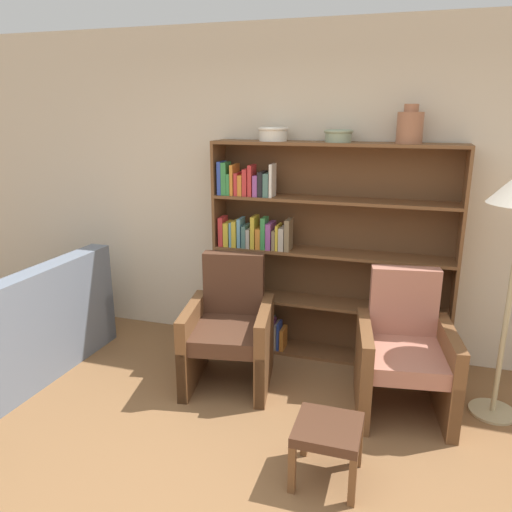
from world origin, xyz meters
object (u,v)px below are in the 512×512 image
at_px(bowl_olive, 338,135).
at_px(armchair_leather, 229,330).
at_px(vase_tall, 410,126).
at_px(armchair_cushioned, 404,353).
at_px(bookshelf, 307,255).
at_px(bowl_terracotta, 273,133).
at_px(footstool, 328,435).
at_px(couch, 19,333).

height_order(bowl_olive, armchair_leather, bowl_olive).
xyz_separation_m(vase_tall, armchair_cushioned, (0.10, -0.65, -1.52)).
bearing_deg(vase_tall, armchair_cushioned, -81.56).
bearing_deg(bookshelf, bowl_terracotta, -176.97).
distance_m(bookshelf, bowl_olive, 1.02).
height_order(vase_tall, armchair_leather, vase_tall).
bearing_deg(bowl_terracotta, vase_tall, 0.00).
bearing_deg(footstool, bookshelf, 106.49).
distance_m(bowl_olive, footstool, 2.22).
xyz_separation_m(couch, armchair_cushioned, (3.02, 0.33, 0.12)).
xyz_separation_m(bowl_olive, footstool, (0.24, -1.54, -1.58)).
distance_m(bowl_olive, couch, 3.03).
relative_size(bookshelf, armchair_leather, 2.02).
bearing_deg(vase_tall, footstool, -100.63).
distance_m(bowl_terracotta, vase_tall, 1.05).
distance_m(bowl_terracotta, bowl_olive, 0.52).
xyz_separation_m(bookshelf, footstool, (0.46, -1.55, -0.59)).
relative_size(bookshelf, bowl_terracotta, 8.07).
bearing_deg(bowl_olive, couch, -157.68).
xyz_separation_m(armchair_leather, armchair_cushioned, (1.30, 0.00, 0.00)).
bearing_deg(vase_tall, couch, -161.39).
bearing_deg(armchair_leather, bowl_terracotta, -113.44).
xyz_separation_m(armchair_cushioned, footstool, (-0.39, -0.88, -0.13)).
height_order(bookshelf, bowl_terracotta, bowl_terracotta).
xyz_separation_m(bowl_terracotta, footstool, (0.76, -1.54, -1.59)).
relative_size(couch, footstool, 4.07).
distance_m(armchair_leather, armchair_cushioned, 1.30).
height_order(bowl_olive, couch, bowl_olive).
distance_m(vase_tall, footstool, 2.27).
bearing_deg(armchair_leather, couch, 0.97).
distance_m(bowl_terracotta, armchair_cushioned, 1.97).
distance_m(bookshelf, armchair_leather, 0.93).
xyz_separation_m(bookshelf, armchair_leather, (-0.46, -0.67, -0.46)).
relative_size(bowl_olive, vase_tall, 0.80).
bearing_deg(armchair_leather, bookshelf, -134.41).
height_order(bowl_terracotta, couch, bowl_terracotta).
height_order(bookshelf, vase_tall, vase_tall).
bearing_deg(footstool, couch, 168.17).
xyz_separation_m(bowl_terracotta, couch, (-1.87, -0.98, -1.58)).
bearing_deg(bookshelf, couch, -155.31).
distance_m(bowl_terracotta, footstool, 2.34).
xyz_separation_m(vase_tall, couch, (-2.92, -0.98, -1.64)).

